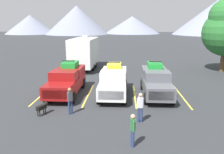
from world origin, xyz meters
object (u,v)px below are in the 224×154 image
Objects in this scene: pickup_truck_b at (113,81)px; pickup_truck_c at (156,81)px; camper_trailer_a at (84,52)px; person_b at (133,128)px; person_c at (70,99)px; pickup_truck_a at (67,80)px; dog at (43,106)px; person_a at (140,106)px.

pickup_truck_c is (3.24, 0.08, 0.03)m from pickup_truck_b.
camper_trailer_a is 4.78× the size of person_b.
camper_trailer_a is at bearing 96.19° from person_c.
pickup_truck_b is at bearing 57.39° from person_c.
pickup_truck_a is 6.23× the size of dog.
person_a is at bearing -12.48° from person_c.
pickup_truck_c is 3.11× the size of person_c.
camper_trailer_a is at bearing 91.54° from pickup_truck_a.
person_b is (1.20, -7.35, -0.21)m from pickup_truck_b.
pickup_truck_b is 7.45m from person_b.
pickup_truck_c reaches higher than pickup_truck_a.
person_a is (1.72, -4.77, -0.13)m from pickup_truck_b.
pickup_truck_b is 5.08m from person_a.
person_c is at bearing -145.41° from pickup_truck_c.
pickup_truck_a reaches higher than person_c.
pickup_truck_c is at bearing -53.16° from camper_trailer_a.
person_b is (4.87, -7.56, -0.23)m from pickup_truck_a.
camper_trailer_a reaches higher than pickup_truck_c.
pickup_truck_a is 9.50m from camper_trailer_a.
pickup_truck_a is 8.99m from person_b.
person_c is (-5.70, -3.93, -0.18)m from pickup_truck_c.
pickup_truck_b is at bearing 99.25° from person_b.
camper_trailer_a is 8.37× the size of dog.
person_a is 4.28m from person_c.
pickup_truck_b is 0.71× the size of camper_trailer_a.
dog is at bearing 172.38° from person_a.
pickup_truck_b is at bearing -178.53° from pickup_truck_c.
person_b is (5.13, -17.00, -1.18)m from camper_trailer_a.
pickup_truck_b is at bearing 44.02° from dog.
pickup_truck_a is at bearing 176.84° from pickup_truck_b.
pickup_truck_a is at bearing 106.64° from person_c.
pickup_truck_a is 4.23m from person_c.
pickup_truck_c is at bearing -0.99° from pickup_truck_a.
pickup_truck_b is 5.91× the size of dog.
pickup_truck_a is 1.07× the size of pickup_truck_c.
camper_trailer_a is at bearing 106.78° from person_b.
camper_trailer_a is at bearing 111.37° from person_a.
camper_trailer_a reaches higher than pickup_truck_a.
pickup_truck_b is 3.37× the size of person_b.
pickup_truck_b reaches higher than person_c.
person_c is (1.46, -13.50, -1.12)m from camper_trailer_a.
camper_trailer_a is 13.74m from dog.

